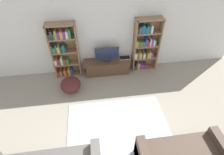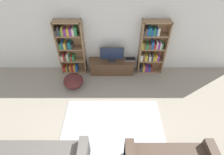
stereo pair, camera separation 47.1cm
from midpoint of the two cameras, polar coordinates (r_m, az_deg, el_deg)
wall_back at (r=5.50m, az=2.55°, el=14.09°), size 8.80×0.06×2.60m
bookshelf_left at (r=5.64m, az=-11.38°, el=9.32°), size 0.82×0.30×1.79m
bookshelf_right at (r=5.74m, az=14.86°, el=9.04°), size 0.82×0.30×1.79m
tv_stand at (r=5.83m, az=2.16°, el=3.49°), size 1.50×0.45×0.47m
television at (r=5.53m, az=2.29°, el=7.55°), size 0.76×0.16×0.51m
laptop at (r=5.80m, az=8.16°, el=5.86°), size 0.35×0.20×0.03m
area_rug at (r=4.54m, az=3.20°, el=-15.85°), size 2.50×1.67×0.02m
beanbag_ottoman at (r=5.41m, az=-10.25°, el=-1.26°), size 0.60×0.60×0.43m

